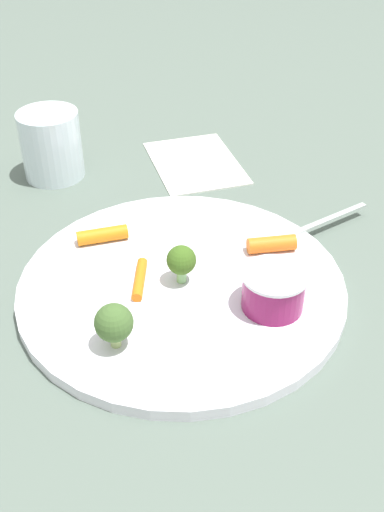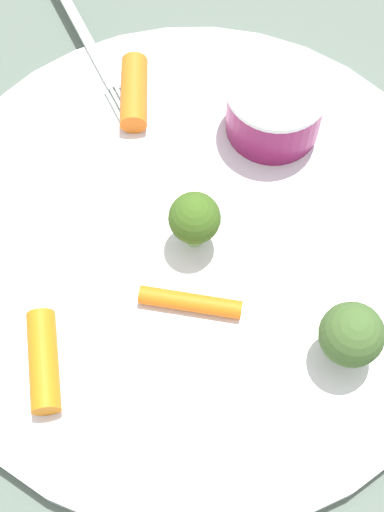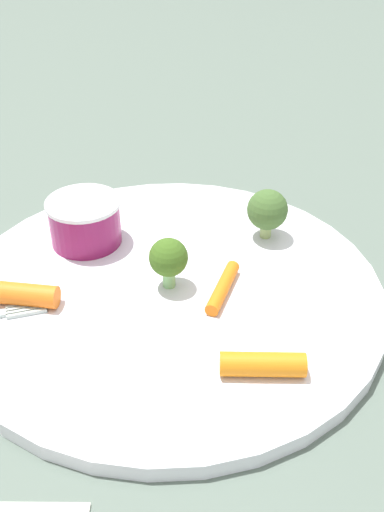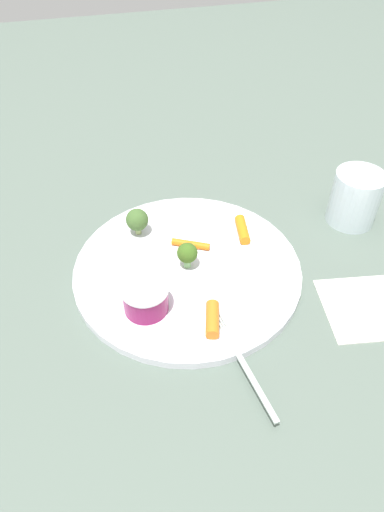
{
  "view_description": "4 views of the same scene",
  "coord_description": "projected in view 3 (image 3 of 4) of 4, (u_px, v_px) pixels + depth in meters",
  "views": [
    {
      "loc": [
        -0.42,
        0.19,
        0.39
      ],
      "look_at": [
        0.01,
        -0.02,
        0.03
      ],
      "focal_mm": 42.97,
      "sensor_mm": 36.0,
      "label": 1
    },
    {
      "loc": [
        0.06,
        0.19,
        0.39
      ],
      "look_at": [
        0.01,
        0.02,
        0.03
      ],
      "focal_mm": 52.96,
      "sensor_mm": 36.0,
      "label": 2
    },
    {
      "loc": [
        0.36,
        -0.04,
        0.29
      ],
      "look_at": [
        -0.02,
        0.02,
        0.03
      ],
      "focal_mm": 42.74,
      "sensor_mm": 36.0,
      "label": 3
    },
    {
      "loc": [
        -0.11,
        -0.44,
        0.47
      ],
      "look_at": [
        0.01,
        0.01,
        0.02
      ],
      "focal_mm": 32.25,
      "sensor_mm": 36.0,
      "label": 4
    }
  ],
  "objects": [
    {
      "name": "broccoli_floret_0",
      "position": [
        165.0,
        259.0,
        0.44
      ],
      "size": [
        0.03,
        0.03,
        0.04
      ],
      "color": "#80B972",
      "rests_on": "plate"
    },
    {
      "name": "carrot_stick_0",
      "position": [
        263.0,
        364.0,
        0.38
      ],
      "size": [
        0.02,
        0.06,
        0.02
      ],
      "primitive_type": "cylinder",
      "rotation": [
        1.57,
        0.0,
        6.11
      ],
      "color": "orange",
      "rests_on": "plate"
    },
    {
      "name": "plate",
      "position": [
        169.0,
        292.0,
        0.46
      ],
      "size": [
        0.32,
        0.32,
        0.01
      ],
      "primitive_type": "cylinder",
      "color": "white",
      "rests_on": "ground_plane"
    },
    {
      "name": "carrot_stick_1",
      "position": [
        223.0,
        287.0,
        0.45
      ],
      "size": [
        0.05,
        0.03,
        0.01
      ],
      "primitive_type": "cylinder",
      "rotation": [
        1.57,
        0.0,
        1.09
      ],
      "color": "orange",
      "rests_on": "plate"
    },
    {
      "name": "ground_plane",
      "position": [
        170.0,
        298.0,
        0.46
      ],
      "size": [
        2.4,
        2.4,
        0.0
      ],
      "primitive_type": "plane",
      "color": "#536258"
    },
    {
      "name": "carrot_stick_2",
      "position": [
        23.0,
        294.0,
        0.43
      ],
      "size": [
        0.03,
        0.05,
        0.02
      ],
      "primitive_type": "cylinder",
      "rotation": [
        1.57,
        0.0,
        5.99
      ],
      "color": "orange",
      "rests_on": "plate"
    },
    {
      "name": "broccoli_floret_1",
      "position": [
        267.0,
        210.0,
        0.5
      ],
      "size": [
        0.03,
        0.03,
        0.04
      ],
      "color": "#9BB36A",
      "rests_on": "plate"
    },
    {
      "name": "sauce_cup",
      "position": [
        85.0,
        221.0,
        0.49
      ],
      "size": [
        0.06,
        0.06,
        0.04
      ],
      "color": "#7C174C",
      "rests_on": "plate"
    }
  ]
}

